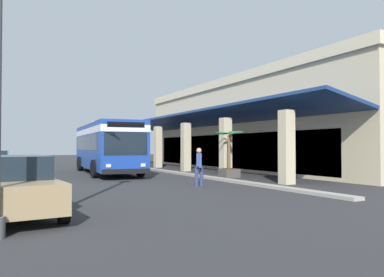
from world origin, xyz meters
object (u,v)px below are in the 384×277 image
at_px(transit_bus, 106,144).
at_px(pedestrian, 199,165).
at_px(potted_palm, 229,166).
at_px(parked_sedan_tan, 11,185).

distance_m(transit_bus, pedestrian, 10.07).
xyz_separation_m(pedestrian, potted_palm, (-3.37, 3.71, -0.28)).
distance_m(transit_bus, potted_palm, 8.42).
height_order(transit_bus, parked_sedan_tan, transit_bus).
distance_m(transit_bus, parked_sedan_tan, 15.19).
height_order(parked_sedan_tan, pedestrian, pedestrian).
relative_size(pedestrian, potted_palm, 0.63).
relative_size(transit_bus, parked_sedan_tan, 2.51).
bearing_deg(transit_bus, pedestrian, 8.29).
bearing_deg(transit_bus, potted_palm, 38.19).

